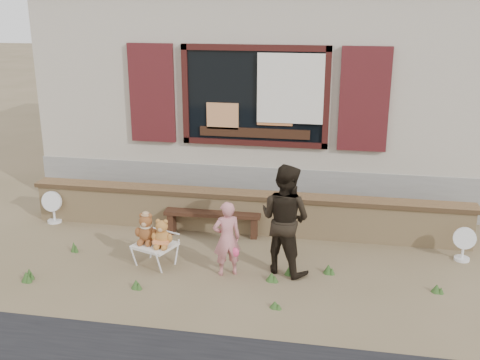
% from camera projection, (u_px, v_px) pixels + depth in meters
% --- Properties ---
extents(ground, '(80.00, 80.00, 0.00)m').
position_uv_depth(ground, '(233.00, 257.00, 8.20)').
color(ground, brown).
rests_on(ground, ground).
extents(shopfront, '(8.04, 5.13, 4.00)m').
position_uv_depth(shopfront, '(274.00, 80.00, 11.80)').
color(shopfront, '#A89A88').
rests_on(shopfront, ground).
extents(brick_wall, '(7.10, 0.36, 0.67)m').
position_uv_depth(brick_wall, '(245.00, 212.00, 9.03)').
color(brick_wall, tan).
rests_on(brick_wall, ground).
extents(bench, '(1.55, 0.39, 0.39)m').
position_uv_depth(bench, '(213.00, 217.00, 8.94)').
color(bench, black).
rests_on(bench, ground).
extents(folding_chair, '(0.65, 0.62, 0.32)m').
position_uv_depth(folding_chair, '(155.00, 246.00, 7.87)').
color(folding_chair, silver).
rests_on(folding_chair, ground).
extents(teddy_bear_left, '(0.40, 0.37, 0.44)m').
position_uv_depth(teddy_bear_left, '(146.00, 227.00, 7.86)').
color(teddy_bear_left, brown).
rests_on(teddy_bear_left, folding_chair).
extents(teddy_bear_right, '(0.37, 0.35, 0.41)m').
position_uv_depth(teddy_bear_right, '(162.00, 233.00, 7.73)').
color(teddy_bear_right, '#955F29').
rests_on(teddy_bear_right, folding_chair).
extents(child, '(0.45, 0.38, 1.05)m').
position_uv_depth(child, '(227.00, 239.00, 7.54)').
color(child, '#CF7C7F').
rests_on(child, ground).
extents(adult, '(0.93, 0.85, 1.53)m').
position_uv_depth(adult, '(285.00, 219.00, 7.57)').
color(adult, black).
rests_on(adult, ground).
extents(fan_left, '(0.34, 0.24, 0.56)m').
position_uv_depth(fan_left, '(53.00, 207.00, 9.42)').
color(fan_left, white).
rests_on(fan_left, ground).
extents(fan_right, '(0.33, 0.22, 0.51)m').
position_uv_depth(fan_right, '(464.00, 244.00, 8.03)').
color(fan_right, white).
rests_on(fan_right, ground).
extents(grass_tufts, '(5.49, 1.18, 0.15)m').
position_uv_depth(grass_tufts, '(205.00, 276.00, 7.51)').
color(grass_tufts, '#315321').
rests_on(grass_tufts, ground).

